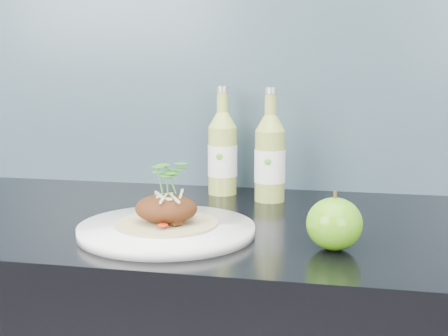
{
  "coord_description": "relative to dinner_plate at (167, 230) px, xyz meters",
  "views": [
    {
      "loc": [
        0.21,
        0.66,
        1.17
      ],
      "look_at": [
        -0.0,
        1.64,
        1.0
      ],
      "focal_mm": 50.0,
      "sensor_mm": 36.0,
      "label": 1
    }
  ],
  "objects": [
    {
      "name": "green_apple",
      "position": [
        0.26,
        -0.03,
        0.03
      ],
      "size": [
        0.11,
        0.11,
        0.09
      ],
      "rotation": [
        0.0,
        0.0,
        0.42
      ],
      "color": "#41860E",
      "rests_on": "kitchen_counter"
    },
    {
      "name": "cider_bottle_right",
      "position": [
        0.12,
        0.28,
        0.08
      ],
      "size": [
        0.06,
        0.06,
        0.22
      ],
      "rotation": [
        0.0,
        0.0,
        -0.05
      ],
      "color": "#95A645",
      "rests_on": "kitchen_counter"
    },
    {
      "name": "pork_taco",
      "position": [
        0.0,
        -0.0,
        0.04
      ],
      "size": [
        0.16,
        0.16,
        0.1
      ],
      "color": "#A08C5B",
      "rests_on": "dinner_plate"
    },
    {
      "name": "cider_bottle_left",
      "position": [
        0.02,
        0.33,
        0.08
      ],
      "size": [
        0.08,
        0.08,
        0.22
      ],
      "rotation": [
        0.0,
        0.0,
        -0.32
      ],
      "color": "#A1B54B",
      "rests_on": "kitchen_counter"
    },
    {
      "name": "subway_backsplash",
      "position": [
        0.08,
        0.41,
        0.34
      ],
      "size": [
        4.0,
        0.02,
        0.7
      ],
      "primitive_type": "cube",
      "color": "#648A9D",
      "rests_on": "kitchen_counter"
    },
    {
      "name": "dinner_plate",
      "position": [
        0.0,
        0.0,
        0.0
      ],
      "size": [
        0.3,
        0.3,
        0.02
      ],
      "color": "white",
      "rests_on": "kitchen_counter"
    }
  ]
}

